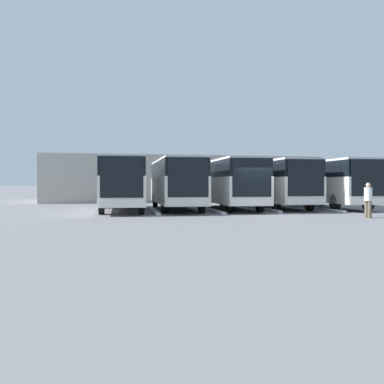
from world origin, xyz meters
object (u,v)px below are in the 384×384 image
(bus_4, at_px, (121,182))
(pedestrian, at_px, (368,199))
(bus_0, at_px, (328,182))
(bus_2, at_px, (229,182))
(bus_3, at_px, (176,182))
(bus_1, at_px, (275,182))

(bus_4, height_order, pedestrian, bus_4)
(bus_0, distance_m, pedestrian, 9.23)
(pedestrian, bearing_deg, bus_2, 14.12)
(bus_0, bearing_deg, bus_3, 2.87)
(bus_4, xyz_separation_m, pedestrian, (-10.95, 8.89, -0.85))
(bus_3, relative_size, bus_4, 1.00)
(bus_1, xyz_separation_m, bus_4, (10.35, 0.69, 0.00))
(bus_0, xyz_separation_m, bus_3, (10.35, -0.42, 0.00))
(bus_2, height_order, pedestrian, bus_2)
(bus_0, distance_m, bus_2, 6.90)
(bus_1, relative_size, pedestrian, 6.48)
(bus_2, bearing_deg, pedestrian, 119.46)
(bus_2, xyz_separation_m, bus_3, (3.45, -0.16, 0.00))
(bus_4, bearing_deg, bus_3, -170.28)
(bus_0, xyz_separation_m, pedestrian, (2.84, 8.74, -0.85))
(bus_2, distance_m, bus_4, 6.90)
(bus_3, distance_m, pedestrian, 11.87)
(bus_2, distance_m, bus_3, 3.45)
(bus_3, bearing_deg, pedestrian, 134.52)
(bus_2, xyz_separation_m, pedestrian, (-4.06, 9.00, -0.85))
(bus_0, relative_size, bus_4, 1.00)
(bus_0, bearing_deg, bus_1, -8.53)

